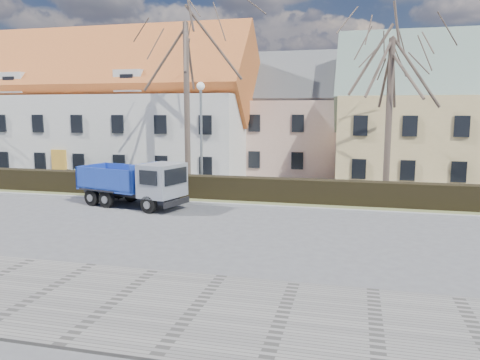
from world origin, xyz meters
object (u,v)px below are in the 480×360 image
(cart_frame, at_px, (165,196))
(streetlight, at_px, (201,139))
(dump_truck, at_px, (129,183))
(parked_car_a, at_px, (94,174))

(cart_frame, bearing_deg, streetlight, 58.22)
(dump_truck, xyz_separation_m, parked_car_a, (-5.96, 6.32, -0.55))
(streetlight, xyz_separation_m, cart_frame, (-1.42, -2.30, -3.06))
(parked_car_a, bearing_deg, cart_frame, -138.68)
(streetlight, distance_m, parked_car_a, 9.55)
(dump_truck, xyz_separation_m, cart_frame, (1.41, 1.44, -0.92))
(parked_car_a, bearing_deg, dump_truck, -151.87)
(dump_truck, bearing_deg, cart_frame, 60.69)
(cart_frame, height_order, parked_car_a, parked_car_a)
(dump_truck, height_order, streetlight, streetlight)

